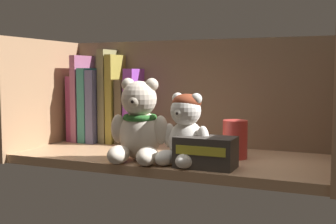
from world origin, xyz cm
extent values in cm
cube|color=#A87F5B|center=(0.00, 0.00, 1.00)|extent=(69.86, 29.23, 2.00)
cube|color=#765F49|center=(0.00, 15.21, 14.47)|extent=(72.26, 1.20, 28.94)
cube|color=#A87F5B|center=(-35.73, 0.00, 14.47)|extent=(1.60, 31.63, 28.94)
cube|color=#923562|center=(-32.55, 11.98, 10.81)|extent=(1.76, 12.15, 17.61)
cube|color=#995274|center=(-30.47, 11.98, 13.60)|extent=(1.65, 13.91, 23.20)
cube|color=teal|center=(-28.12, 11.98, 11.90)|extent=(2.28, 13.65, 19.81)
cube|color=slate|center=(-25.48, 11.98, 11.64)|extent=(2.25, 14.10, 19.28)
cube|color=olive|center=(-22.98, 11.98, 14.34)|extent=(2.01, 10.52, 24.68)
cube|color=olive|center=(-20.64, 11.98, 13.65)|extent=(1.91, 10.84, 23.30)
cube|color=brown|center=(-18.26, 11.98, 10.35)|extent=(2.09, 9.45, 16.71)
cube|color=purple|center=(-15.53, 11.98, 11.81)|extent=(2.98, 9.07, 19.67)
ellipsoid|color=beige|center=(-3.99, -7.91, 7.32)|extent=(9.05, 8.30, 10.65)
sphere|color=beige|center=(-3.92, -8.43, 15.15)|extent=(7.57, 7.57, 7.57)
sphere|color=beige|center=(-6.62, -8.26, 18.11)|extent=(2.84, 2.84, 2.84)
sphere|color=beige|center=(-1.36, -7.55, 18.11)|extent=(2.84, 2.84, 2.84)
sphere|color=beige|center=(-3.56, -11.09, 14.70)|extent=(2.84, 2.84, 2.84)
sphere|color=black|center=(-3.43, -12.08, 14.78)|extent=(0.99, 0.99, 0.99)
ellipsoid|color=beige|center=(-6.22, -13.31, 3.89)|extent=(5.17, 7.60, 3.79)
ellipsoid|color=beige|center=(-0.41, -12.53, 3.89)|extent=(5.17, 7.60, 3.79)
ellipsoid|color=beige|center=(-8.67, -9.07, 8.65)|extent=(3.46, 3.46, 6.15)
ellipsoid|color=beige|center=(0.83, -7.79, 8.65)|extent=(3.46, 3.46, 6.15)
torus|color=#2A6829|center=(-3.99, -7.91, 11.16)|extent=(7.27, 7.27, 1.36)
ellipsoid|color=white|center=(6.52, -7.42, 6.42)|extent=(7.52, 6.90, 8.85)
sphere|color=white|center=(6.44, -7.86, 12.93)|extent=(6.29, 6.29, 6.29)
sphere|color=white|center=(4.35, -7.03, 15.39)|extent=(2.36, 2.36, 2.36)
sphere|color=white|center=(8.69, -7.81, 15.39)|extent=(2.36, 2.36, 2.36)
sphere|color=white|center=(6.05, -10.05, 12.56)|extent=(2.36, 2.36, 2.36)
sphere|color=black|center=(5.90, -10.87, 12.62)|extent=(0.83, 0.83, 0.83)
ellipsoid|color=white|center=(3.39, -11.13, 3.57)|extent=(4.52, 6.43, 3.15)
ellipsoid|color=white|center=(8.18, -11.99, 3.57)|extent=(4.52, 6.43, 3.15)
ellipsoid|color=white|center=(2.52, -7.15, 7.53)|extent=(2.97, 2.97, 5.11)
ellipsoid|color=white|center=(10.36, -8.56, 7.53)|extent=(2.97, 2.97, 5.11)
ellipsoid|color=brown|center=(6.52, -7.42, 14.66)|extent=(5.98, 5.98, 3.46)
cylinder|color=#C63833|center=(14.29, 1.72, 6.18)|extent=(5.38, 5.38, 8.36)
cube|color=#38332D|center=(11.42, -9.74, 5.07)|extent=(11.71, 6.50, 6.15)
cube|color=gold|center=(11.42, -13.07, 5.84)|extent=(9.95, 0.16, 1.72)
camera|label=1|loc=(38.57, -91.39, 20.78)|focal=47.19mm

